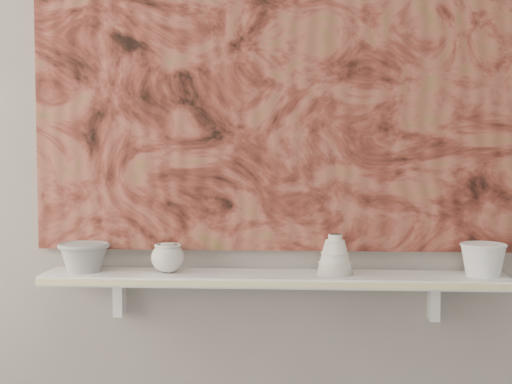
# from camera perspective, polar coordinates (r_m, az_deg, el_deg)

# --- Properties ---
(wall_back) EXTENTS (3.60, 0.00, 3.60)m
(wall_back) POSITION_cam_1_polar(r_m,az_deg,el_deg) (2.22, 1.54, 4.60)
(wall_back) COLOR gray
(wall_back) RESTS_ON floor
(shelf) EXTENTS (1.40, 0.18, 0.03)m
(shelf) POSITION_cam_1_polar(r_m,az_deg,el_deg) (2.17, 1.43, -6.94)
(shelf) COLOR white
(shelf) RESTS_ON wall_back
(shelf_stripe) EXTENTS (1.40, 0.01, 0.02)m
(shelf_stripe) POSITION_cam_1_polar(r_m,az_deg,el_deg) (2.08, 1.34, -7.41)
(shelf_stripe) COLOR beige
(shelf_stripe) RESTS_ON shelf
(bracket_left) EXTENTS (0.03, 0.06, 0.12)m
(bracket_left) POSITION_cam_1_polar(r_m,az_deg,el_deg) (2.31, -10.85, -8.21)
(bracket_left) COLOR white
(bracket_left) RESTS_ON wall_back
(bracket_right) EXTENTS (0.03, 0.06, 0.12)m
(bracket_right) POSITION_cam_1_polar(r_m,az_deg,el_deg) (2.28, 14.02, -8.42)
(bracket_right) COLOR white
(bracket_right) RESTS_ON wall_back
(painting) EXTENTS (1.50, 0.02, 1.10)m
(painting) POSITION_cam_1_polar(r_m,az_deg,el_deg) (2.22, 1.54, 9.52)
(painting) COLOR maroon
(painting) RESTS_ON wall_back
(house_motif) EXTENTS (0.09, 0.00, 0.08)m
(house_motif) POSITION_cam_1_polar(r_m,az_deg,el_deg) (2.23, 13.15, 1.47)
(house_motif) COLOR black
(house_motif) RESTS_ON painting
(bowl_grey) EXTENTS (0.21, 0.21, 0.09)m
(bowl_grey) POSITION_cam_1_polar(r_m,az_deg,el_deg) (2.25, -13.60, -5.06)
(bowl_grey) COLOR #9D9D9A
(bowl_grey) RESTS_ON shelf
(cup_cream) EXTENTS (0.11, 0.11, 0.09)m
(cup_cream) POSITION_cam_1_polar(r_m,az_deg,el_deg) (2.19, -7.07, -5.23)
(cup_cream) COLOR beige
(cup_cream) RESTS_ON shelf
(bell_vessel) EXTENTS (0.11, 0.11, 0.12)m
(bell_vessel) POSITION_cam_1_polar(r_m,az_deg,el_deg) (2.16, 6.34, -4.97)
(bell_vessel) COLOR white
(bell_vessel) RESTS_ON shelf
(bowl_white) EXTENTS (0.16, 0.16, 0.10)m
(bowl_white) POSITION_cam_1_polar(r_m,az_deg,el_deg) (2.22, 17.72, -5.16)
(bowl_white) COLOR silver
(bowl_white) RESTS_ON shelf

